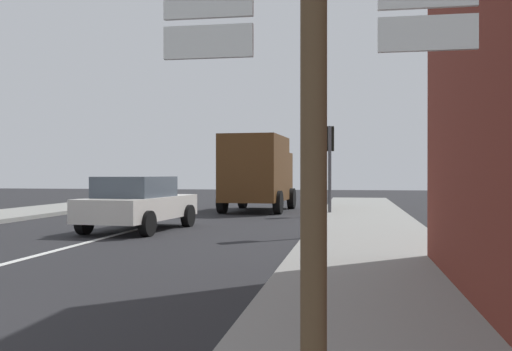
{
  "coord_description": "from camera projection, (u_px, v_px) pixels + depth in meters",
  "views": [
    {
      "loc": [
        5.87,
        -3.93,
        1.56
      ],
      "look_at": [
        3.5,
        10.22,
        1.5
      ],
      "focal_mm": 40.38,
      "sensor_mm": 36.0,
      "label": 1
    }
  ],
  "objects": [
    {
      "name": "sedan_far",
      "position": [
        139.0,
        203.0,
        15.62
      ],
      "size": [
        2.28,
        4.35,
        1.47
      ],
      "color": "beige",
      "rests_on": "ground"
    },
    {
      "name": "delivery_truck",
      "position": [
        258.0,
        171.0,
        23.54
      ],
      "size": [
        2.68,
        5.09,
        3.05
      ],
      "color": "#4C2D14",
      "rests_on": "ground"
    },
    {
      "name": "route_sign_post",
      "position": [
        314.0,
        107.0,
        3.02
      ],
      "size": [
        1.66,
        0.14,
        3.2
      ],
      "color": "brown",
      "rests_on": "ground"
    },
    {
      "name": "traffic_light_far_right",
      "position": [
        330.0,
        150.0,
        21.01
      ],
      "size": [
        0.3,
        0.49,
        3.27
      ],
      "color": "#47474C",
      "rests_on": "ground"
    },
    {
      "name": "lane_centre_stripe",
      "position": [
        35.0,
        256.0,
        10.77
      ],
      "size": [
        0.16,
        12.0,
        0.01
      ],
      "primitive_type": "cube",
      "color": "silver",
      "rests_on": "ground"
    },
    {
      "name": "traffic_light_near_right",
      "position": [
        319.0,
        138.0,
        14.12
      ],
      "size": [
        0.3,
        0.49,
        3.28
      ],
      "color": "#47474C",
      "rests_on": "ground"
    },
    {
      "name": "sidewalk_right",
      "position": [
        373.0,
        246.0,
        11.7
      ],
      "size": [
        3.03,
        44.0,
        0.14
      ],
      "primitive_type": "cube",
      "color": "gray",
      "rests_on": "ground"
    },
    {
      "name": "ground_plane",
      "position": [
        120.0,
        234.0,
        14.71
      ],
      "size": [
        80.0,
        80.0,
        0.0
      ],
      "primitive_type": "plane",
      "color": "#232326"
    }
  ]
}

